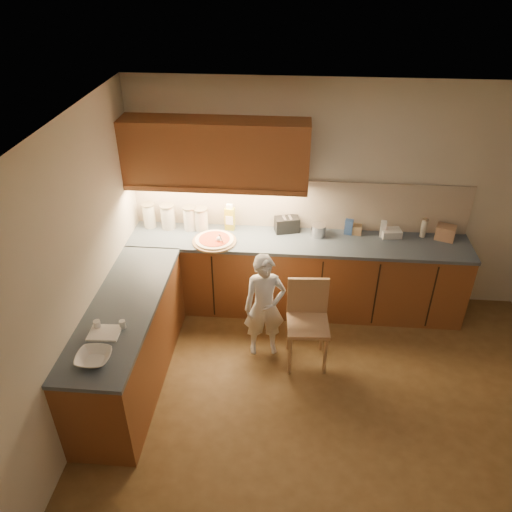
% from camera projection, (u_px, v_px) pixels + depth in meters
% --- Properties ---
extents(room, '(4.54, 4.50, 2.62)m').
position_uv_depth(room, '(351.00, 271.00, 3.65)').
color(room, brown).
rests_on(room, ground).
extents(l_counter, '(3.77, 2.62, 0.92)m').
position_uv_depth(l_counter, '(245.00, 295.00, 5.42)').
color(l_counter, brown).
rests_on(l_counter, ground).
extents(backsplash, '(3.75, 0.02, 0.58)m').
position_uv_depth(backsplash, '(300.00, 205.00, 5.59)').
color(backsplash, '#BDAB93').
rests_on(backsplash, l_counter).
extents(upper_cabinets, '(1.95, 0.36, 0.73)m').
position_uv_depth(upper_cabinets, '(216.00, 153.00, 5.18)').
color(upper_cabinets, brown).
rests_on(upper_cabinets, ground).
extents(pizza_on_board, '(0.48, 0.48, 0.19)m').
position_uv_depth(pizza_on_board, '(215.00, 240.00, 5.45)').
color(pizza_on_board, '#A98454').
rests_on(pizza_on_board, l_counter).
extents(child, '(0.47, 0.35, 1.17)m').
position_uv_depth(child, '(265.00, 306.00, 5.05)').
color(child, white).
rests_on(child, ground).
extents(wooden_chair, '(0.44, 0.44, 0.92)m').
position_uv_depth(wooden_chair, '(308.00, 317.00, 5.00)').
color(wooden_chair, tan).
rests_on(wooden_chair, ground).
extents(mixing_bowl, '(0.28, 0.28, 0.07)m').
position_uv_depth(mixing_bowl, '(94.00, 358.00, 3.91)').
color(mixing_bowl, white).
rests_on(mixing_bowl, l_counter).
extents(canister_a, '(0.15, 0.15, 0.29)m').
position_uv_depth(canister_a, '(149.00, 215.00, 5.68)').
color(canister_a, white).
rests_on(canister_a, l_counter).
extents(canister_b, '(0.17, 0.17, 0.29)m').
position_uv_depth(canister_b, '(168.00, 216.00, 5.66)').
color(canister_b, silver).
rests_on(canister_b, l_counter).
extents(canister_c, '(0.15, 0.15, 0.28)m').
position_uv_depth(canister_c, '(190.00, 218.00, 5.64)').
color(canister_c, white).
rests_on(canister_c, l_counter).
extents(canister_d, '(0.17, 0.17, 0.27)m').
position_uv_depth(canister_d, '(201.00, 219.00, 5.64)').
color(canister_d, silver).
rests_on(canister_d, l_counter).
extents(oil_jug, '(0.11, 0.09, 0.31)m').
position_uv_depth(oil_jug, '(230.00, 218.00, 5.63)').
color(oil_jug, gold).
rests_on(oil_jug, l_counter).
extents(toaster, '(0.30, 0.22, 0.18)m').
position_uv_depth(toaster, '(287.00, 224.00, 5.63)').
color(toaster, black).
rests_on(toaster, l_counter).
extents(steel_pot, '(0.18, 0.18, 0.14)m').
position_uv_depth(steel_pot, '(318.00, 230.00, 5.55)').
color(steel_pot, '#B1B1B7').
rests_on(steel_pot, l_counter).
extents(blue_box, '(0.10, 0.08, 0.18)m').
position_uv_depth(blue_box, '(349.00, 227.00, 5.57)').
color(blue_box, '#2E4D8A').
rests_on(blue_box, l_counter).
extents(card_box_a, '(0.16, 0.12, 0.10)m').
position_uv_depth(card_box_a, '(355.00, 229.00, 5.60)').
color(card_box_a, tan).
rests_on(card_box_a, l_counter).
extents(white_bottle, '(0.07, 0.07, 0.19)m').
position_uv_depth(white_bottle, '(383.00, 229.00, 5.53)').
color(white_bottle, white).
rests_on(white_bottle, l_counter).
extents(flat_pack, '(0.23, 0.18, 0.09)m').
position_uv_depth(flat_pack, '(391.00, 233.00, 5.55)').
color(flat_pack, silver).
rests_on(flat_pack, l_counter).
extents(tall_jar, '(0.07, 0.07, 0.22)m').
position_uv_depth(tall_jar, '(424.00, 228.00, 5.51)').
color(tall_jar, beige).
rests_on(tall_jar, l_counter).
extents(card_box_b, '(0.24, 0.22, 0.16)m').
position_uv_depth(card_box_b, '(445.00, 233.00, 5.49)').
color(card_box_b, tan).
rests_on(card_box_b, l_counter).
extents(dough_cloth, '(0.27, 0.21, 0.02)m').
position_uv_depth(dough_cloth, '(105.00, 333.00, 4.19)').
color(dough_cloth, white).
rests_on(dough_cloth, l_counter).
extents(spice_jar_a, '(0.07, 0.07, 0.08)m').
position_uv_depth(spice_jar_a, '(97.00, 325.00, 4.24)').
color(spice_jar_a, silver).
rests_on(spice_jar_a, l_counter).
extents(spice_jar_b, '(0.06, 0.06, 0.07)m').
position_uv_depth(spice_jar_b, '(122.00, 324.00, 4.25)').
color(spice_jar_b, white).
rests_on(spice_jar_b, l_counter).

